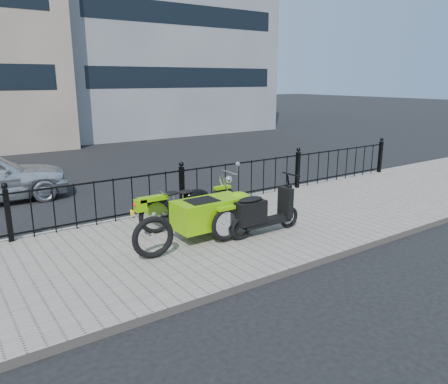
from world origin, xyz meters
TOP-DOWN VIEW (x-y plane):
  - ground at (0.00, 0.00)m, footprint 120.00×120.00m
  - sidewalk at (0.00, -0.50)m, footprint 30.00×3.80m
  - curb at (0.00, 1.44)m, footprint 30.00×0.10m
  - iron_fence at (0.00, 1.30)m, footprint 14.11×0.11m
  - motorcycle_sidecar at (-0.30, -0.41)m, footprint 2.28×1.48m
  - scooter at (0.39, -0.98)m, footprint 1.60×0.47m
  - spare_tire at (-1.73, -0.84)m, footprint 0.71×0.17m

SIDE VIEW (x-z plane):
  - ground at x=0.00m, z-range 0.00..0.00m
  - sidewalk at x=0.00m, z-range 0.00..0.12m
  - curb at x=0.00m, z-range 0.00..0.12m
  - spare_tire at x=-1.73m, z-range 0.12..0.83m
  - scooter at x=0.39m, z-range 0.00..1.08m
  - iron_fence at x=0.00m, z-range 0.05..1.12m
  - motorcycle_sidecar at x=-0.30m, z-range 0.10..1.09m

